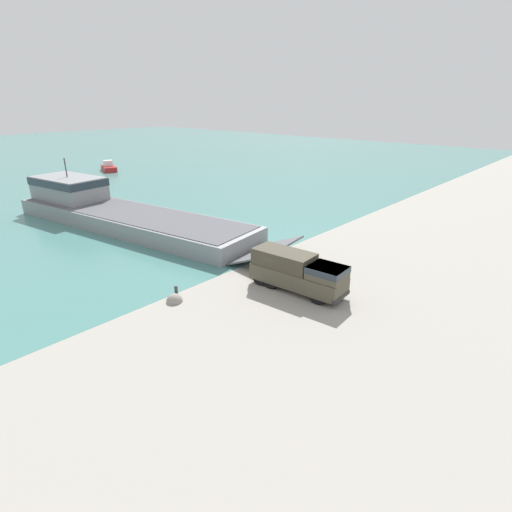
{
  "coord_description": "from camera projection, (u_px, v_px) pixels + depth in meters",
  "views": [
    {
      "loc": [
        -23.33,
        -19.79,
        14.17
      ],
      "look_at": [
        0.3,
        1.71,
        1.68
      ],
      "focal_mm": 28.0,
      "sensor_mm": 36.0,
      "label": 1
    }
  ],
  "objects": [
    {
      "name": "ground_plane",
      "position": [
        269.0,
        280.0,
        33.64
      ],
      "size": [
        240.0,
        240.0,
        0.0
      ],
      "primitive_type": "plane",
      "color": "#9E998E"
    },
    {
      "name": "landing_craft",
      "position": [
        112.0,
        209.0,
        48.81
      ],
      "size": [
        12.9,
        38.91,
        7.25
      ],
      "rotation": [
        0.0,
        0.0,
        0.15
      ],
      "color": "gray",
      "rests_on": "ground_plane"
    },
    {
      "name": "military_truck",
      "position": [
        298.0,
        271.0,
        31.33
      ],
      "size": [
        3.03,
        8.01,
        3.04
      ],
      "rotation": [
        0.0,
        0.0,
        -1.5
      ],
      "color": "#4C4738",
      "rests_on": "ground_plane"
    },
    {
      "name": "soldier_on_ramp",
      "position": [
        317.0,
        264.0,
        34.38
      ],
      "size": [
        0.49,
        0.37,
        1.74
      ],
      "rotation": [
        0.0,
        0.0,
        1.9
      ],
      "color": "#566042",
      "rests_on": "ground_plane"
    },
    {
      "name": "moored_boat_a",
      "position": [
        109.0,
        167.0,
        85.73
      ],
      "size": [
        4.36,
        6.4,
        2.16
      ],
      "rotation": [
        0.0,
        0.0,
        2.79
      ],
      "color": "#B22323",
      "rests_on": "ground_plane"
    },
    {
      "name": "mooring_bollard",
      "position": [
        176.0,
        291.0,
        30.68
      ],
      "size": [
        0.29,
        0.29,
        0.91
      ],
      "color": "#333338",
      "rests_on": "ground_plane"
    },
    {
      "name": "shoreline_rock_a",
      "position": [
        175.0,
        302.0,
        30.11
      ],
      "size": [
        1.24,
        1.24,
        1.24
      ],
      "primitive_type": "sphere",
      "color": "gray",
      "rests_on": "ground_plane"
    },
    {
      "name": "shoreline_rock_b",
      "position": [
        269.0,
        250.0,
        40.41
      ],
      "size": [
        1.02,
        1.02,
        1.02
      ],
      "primitive_type": "sphere",
      "color": "gray",
      "rests_on": "ground_plane"
    }
  ]
}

